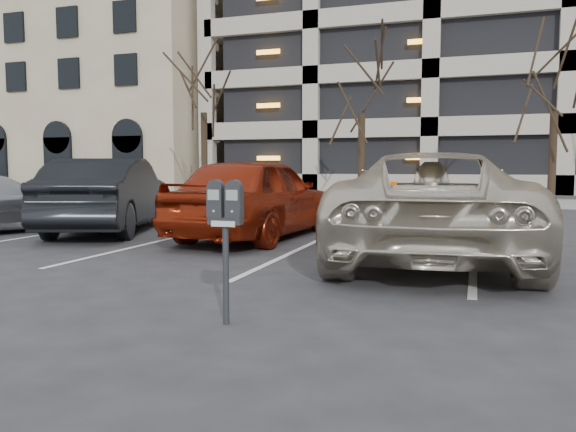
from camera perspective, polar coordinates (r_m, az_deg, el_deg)
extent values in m
plane|color=#28282B|center=(6.69, 6.05, -7.03)|extent=(140.00, 140.00, 0.00)
cube|color=gray|center=(22.47, 14.94, 1.44)|extent=(80.00, 4.00, 0.12)
cube|color=silver|center=(12.17, -25.34, -2.02)|extent=(0.10, 5.20, 0.00)
cube|color=silver|center=(10.43, -14.17, -2.78)|extent=(0.10, 5.20, 0.00)
cube|color=silver|center=(9.23, 0.65, -3.62)|extent=(0.10, 5.20, 0.00)
cube|color=silver|center=(8.80, 18.33, -4.31)|extent=(0.10, 5.20, 0.00)
cube|color=tan|center=(47.18, -20.69, 12.12)|extent=(26.00, 16.00, 15.00)
cylinder|color=black|center=(25.13, -8.49, 6.07)|extent=(0.28, 0.28, 3.77)
cylinder|color=black|center=(22.82, 7.46, 5.88)|extent=(0.28, 0.28, 3.52)
cylinder|color=black|center=(22.54, 25.28, 5.29)|extent=(0.28, 0.28, 3.38)
cylinder|color=black|center=(5.00, -6.33, -5.88)|extent=(0.06, 0.06, 0.90)
cube|color=black|center=(4.93, -6.38, -0.51)|extent=(0.30, 0.12, 0.06)
cube|color=silver|center=(4.88, -6.62, -0.80)|extent=(0.22, 0.02, 0.05)
cube|color=gray|center=(4.89, -7.61, 2.14)|extent=(0.11, 0.01, 0.09)
cube|color=gray|center=(4.83, -5.75, 2.12)|extent=(0.11, 0.01, 0.09)
imported|color=beige|center=(8.81, 14.24, 1.01)|extent=(3.17, 5.98, 1.60)
cube|color=#EF4E05|center=(7.82, 11.23, 6.48)|extent=(0.10, 0.20, 0.01)
imported|color=maroon|center=(10.94, -3.15, 1.91)|extent=(2.24, 4.84, 1.60)
imported|color=black|center=(12.62, -17.67, 2.00)|extent=(3.16, 5.03, 1.56)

